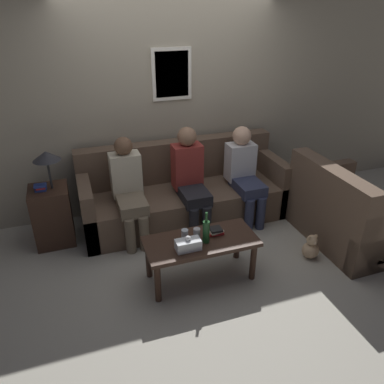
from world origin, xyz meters
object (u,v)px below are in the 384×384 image
person_left (129,187)px  person_right (244,171)px  couch_main (184,194)px  coffee_table (201,246)px  drinking_glass (185,234)px  teddy_bear (311,248)px  person_middle (190,176)px  wine_bottle (206,231)px  couch_side (346,215)px

person_left → person_right: 1.41m
couch_main → person_right: person_right is taller
coffee_table → drinking_glass: size_ratio=11.85×
drinking_glass → person_left: (-0.36, 0.92, 0.13)m
coffee_table → person_right: size_ratio=0.94×
person_left → teddy_bear: person_left is taller
couch_main → teddy_bear: (1.02, -1.27, -0.20)m
drinking_glass → person_left: bearing=111.5°
couch_main → teddy_bear: size_ratio=8.90×
person_middle → person_right: (0.69, -0.01, -0.03)m
wine_bottle → drinking_glass: 0.22m
wine_bottle → person_right: bearing=49.0°
couch_side → coffee_table: bearing=93.3°
drinking_glass → wine_bottle: bearing=-37.1°
coffee_table → drinking_glass: drinking_glass is taller
person_right → couch_main: bearing=162.6°
coffee_table → person_right: bearing=46.6°
coffee_table → person_middle: person_middle is taller
couch_main → person_right: (0.71, -0.22, 0.31)m
couch_side → wine_bottle: size_ratio=3.99×
person_middle → person_right: bearing=-0.6°
couch_side → teddy_bear: couch_side is taller
couch_side → wine_bottle: couch_side is taller
coffee_table → person_middle: (0.22, 0.97, 0.27)m
couch_side → coffee_table: couch_side is taller
wine_bottle → person_middle: 1.04m
couch_main → couch_side: size_ratio=1.95×
teddy_bear → coffee_table: bearing=176.4°
drinking_glass → teddy_bear: 1.42m
person_left → person_middle: person_middle is taller
drinking_glass → couch_side: bearing=0.7°
wine_bottle → person_left: (-0.53, 1.05, 0.05)m
person_middle → teddy_bear: size_ratio=4.32×
person_left → wine_bottle: bearing=-63.1°
person_middle → teddy_bear: 1.55m
person_left → teddy_bear: size_ratio=4.13×
coffee_table → person_right: 1.35m
person_left → person_middle: size_ratio=0.96×
couch_main → person_left: bearing=-164.9°
drinking_glass → person_middle: 0.97m
drinking_glass → coffee_table: bearing=-30.7°
person_middle → coffee_table: bearing=-102.9°
drinking_glass → person_left: size_ratio=0.08×
person_middle → person_right: size_ratio=1.06×
drinking_glass → person_middle: size_ratio=0.08×
coffee_table → person_left: 1.14m
wine_bottle → couch_main: bearing=82.0°
wine_bottle → person_middle: person_middle is taller
couch_side → drinking_glass: (-1.91, -0.02, 0.17)m
drinking_glass → person_left: person_left is taller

